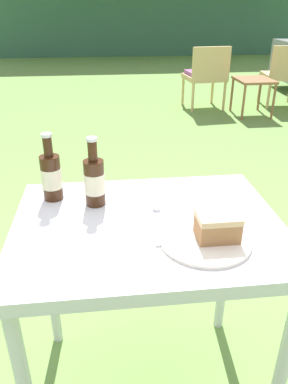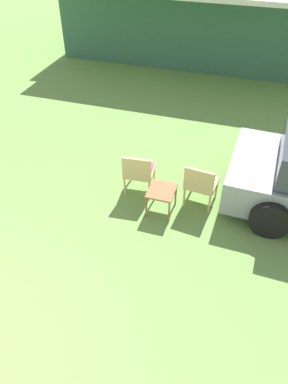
% 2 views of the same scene
% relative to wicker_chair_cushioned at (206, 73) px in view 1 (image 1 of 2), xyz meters
% --- Properties ---
extents(cabin_building, '(9.14, 5.40, 2.73)m').
position_rel_wicker_chair_cushioned_xyz_m(cabin_building, '(0.17, 7.83, 0.90)').
color(cabin_building, '#38664C').
rests_on(cabin_building, ground_plane).
extents(wicker_chair_cushioned, '(0.54, 0.53, 0.82)m').
position_rel_wicker_chair_cushioned_xyz_m(wicker_chair_cushioned, '(0.00, 0.00, 0.00)').
color(wicker_chair_cushioned, tan).
rests_on(wicker_chair_cushioned, ground_plane).
extents(wicker_chair_plain, '(0.55, 0.54, 0.82)m').
position_rel_wicker_chair_cushioned_xyz_m(wicker_chair_plain, '(1.10, -0.02, 0.00)').
color(wicker_chair_plain, tan).
rests_on(wicker_chair_plain, ground_plane).
extents(garden_side_table, '(0.44, 0.50, 0.46)m').
position_rel_wicker_chair_cushioned_xyz_m(garden_side_table, '(0.52, -0.38, -0.07)').
color(garden_side_table, brown).
rests_on(garden_side_table, ground_plane).
extents(patio_table, '(0.79, 0.61, 0.73)m').
position_rel_wicker_chair_cushioned_xyz_m(patio_table, '(-1.29, -4.10, 0.17)').
color(patio_table, silver).
rests_on(patio_table, ground_plane).
extents(cake_on_plate, '(0.25, 0.25, 0.08)m').
position_rel_wicker_chair_cushioned_xyz_m(cake_on_plate, '(-1.13, -4.21, 0.29)').
color(cake_on_plate, silver).
rests_on(cake_on_plate, patio_table).
extents(cola_bottle_near, '(0.07, 0.07, 0.22)m').
position_rel_wicker_chair_cushioned_xyz_m(cola_bottle_near, '(-1.44, -3.96, 0.34)').
color(cola_bottle_near, '#381E0F').
rests_on(cola_bottle_near, patio_table).
extents(cola_bottle_far, '(0.07, 0.07, 0.22)m').
position_rel_wicker_chair_cushioned_xyz_m(cola_bottle_far, '(-1.58, -3.91, 0.34)').
color(cola_bottle_far, '#381E0F').
rests_on(cola_bottle_far, patio_table).
extents(fork, '(0.17, 0.03, 0.01)m').
position_rel_wicker_chair_cushioned_xyz_m(fork, '(-1.20, -4.21, 0.26)').
color(fork, silver).
rests_on(fork, patio_table).
extents(loose_bottle_cap, '(0.03, 0.03, 0.01)m').
position_rel_wicker_chair_cushioned_xyz_m(loose_bottle_cap, '(-1.26, -4.02, 0.26)').
color(loose_bottle_cap, silver).
rests_on(loose_bottle_cap, patio_table).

